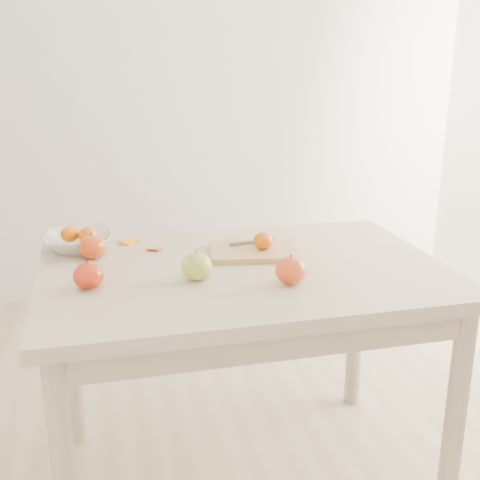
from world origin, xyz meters
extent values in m
plane|color=#C6B293|center=(0.00, 0.00, 0.00)|extent=(3.50, 3.50, 0.00)
plane|color=white|center=(0.00, 1.75, 1.35)|extent=(3.50, 0.00, 3.50)
cube|color=#C2AE93|center=(0.00, 0.00, 0.73)|extent=(1.20, 0.80, 0.04)
cylinder|color=#BCAA8E|center=(-0.54, 0.34, 0.35)|extent=(0.06, 0.06, 0.71)
cylinder|color=#BCAA8E|center=(0.54, 0.34, 0.35)|extent=(0.06, 0.06, 0.71)
cylinder|color=#BCAA8E|center=(0.54, -0.34, 0.35)|extent=(0.06, 0.06, 0.71)
cube|color=tan|center=(0.06, 0.11, 0.76)|extent=(0.30, 0.24, 0.02)
ellipsoid|color=#CE5707|center=(0.09, 0.10, 0.80)|extent=(0.06, 0.06, 0.05)
imported|color=silver|center=(-0.48, 0.29, 0.78)|extent=(0.22, 0.22, 0.05)
ellipsoid|color=orange|center=(-0.51, 0.30, 0.80)|extent=(0.06, 0.06, 0.05)
ellipsoid|color=#CB5307|center=(-0.45, 0.28, 0.80)|extent=(0.06, 0.06, 0.05)
cube|color=orange|center=(-0.32, 0.32, 0.75)|extent=(0.07, 0.07, 0.01)
cube|color=#C6500E|center=(-0.24, 0.23, 0.75)|extent=(0.06, 0.05, 0.01)
cube|color=silver|center=(0.12, 0.19, 0.78)|extent=(0.08, 0.03, 0.01)
cube|color=#37393E|center=(0.04, 0.16, 0.78)|extent=(0.10, 0.03, 0.00)
ellipsoid|color=olive|center=(-0.16, -0.07, 0.79)|extent=(0.09, 0.09, 0.08)
ellipsoid|color=#A2140F|center=(0.09, -0.16, 0.79)|extent=(0.09, 0.09, 0.08)
ellipsoid|color=#99090C|center=(-0.45, -0.07, 0.79)|extent=(0.08, 0.08, 0.07)
ellipsoid|color=maroon|center=(-0.44, 0.19, 0.79)|extent=(0.08, 0.08, 0.08)
camera|label=1|loc=(-0.42, -1.64, 1.36)|focal=45.00mm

